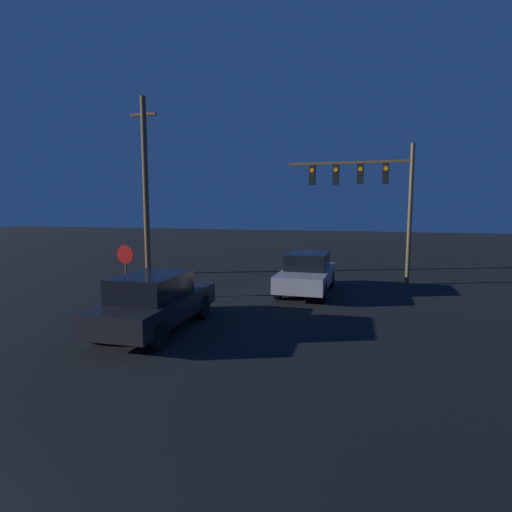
% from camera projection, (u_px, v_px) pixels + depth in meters
% --- Properties ---
extents(car_near, '(2.00, 4.64, 1.61)m').
position_uv_depth(car_near, '(155.00, 301.00, 11.11)').
color(car_near, black).
rests_on(car_near, ground_plane).
extents(car_far, '(1.90, 4.59, 1.61)m').
position_uv_depth(car_far, '(307.00, 272.00, 16.10)').
color(car_far, '#99999E').
rests_on(car_far, ground_plane).
extents(traffic_signal_mast, '(5.52, 0.30, 6.20)m').
position_uv_depth(traffic_signal_mast, '(370.00, 187.00, 17.90)').
color(traffic_signal_mast, brown).
rests_on(traffic_signal_mast, ground_plane).
extents(stop_sign, '(0.69, 0.07, 2.04)m').
position_uv_depth(stop_sign, '(126.00, 262.00, 14.95)').
color(stop_sign, brown).
rests_on(stop_sign, ground_plane).
extents(utility_pole, '(1.41, 0.28, 8.96)m').
position_uv_depth(utility_pole, '(146.00, 184.00, 20.37)').
color(utility_pole, brown).
rests_on(utility_pole, ground_plane).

